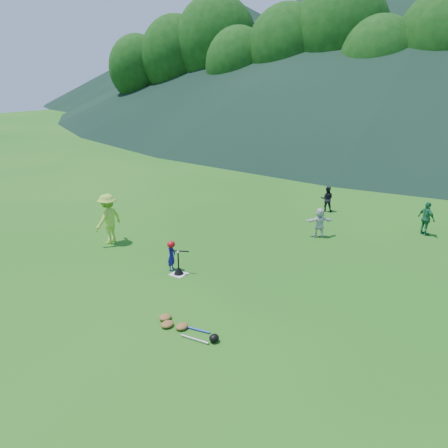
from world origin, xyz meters
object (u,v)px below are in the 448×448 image
Objects in this scene: batter_child at (172,256)px; home_plate at (179,274)px; fielder_b at (327,199)px; fielder_d at (319,222)px; equipment_pile at (181,326)px; fielder_c at (426,219)px; adult_coach at (108,219)px; batting_tee at (179,270)px.

home_plate is at bearing -125.23° from batter_child.
home_plate is at bearing 61.04° from fielder_b.
fielder_d is 7.76m from equipment_pile.
fielder_b reaches higher than equipment_pile.
fielder_c is (5.58, 7.81, 0.63)m from home_plate.
fielder_b reaches higher than batter_child.
home_plate is 0.40× the size of fielder_d.
adult_coach is (-3.37, 0.58, 0.43)m from batter_child.
batting_tee is at bearing 27.17° from fielder_d.
home_plate is at bearing 88.84° from fielder_c.
batting_tee is at bearing 61.04° from fielder_b.
adult_coach is at bearing 71.62° from fielder_c.
batting_tee is at bearing 88.84° from fielder_c.
batting_tee is at bearing 130.16° from equipment_pile.
fielder_d is at bearing -41.91° from batter_child.
equipment_pile is (2.32, -2.45, -0.40)m from batter_child.
fielder_d is at bearing 123.85° from adult_coach.
equipment_pile is at bearing -151.45° from batter_child.
fielder_c reaches higher than batter_child.
fielder_d is (2.69, 5.29, 0.09)m from batter_child.
equipment_pile is (1.95, -2.31, -0.06)m from batting_tee.
fielder_b is at bearing 80.97° from home_plate.
batter_child is at bearing 133.52° from equipment_pile.
adult_coach is at bearing -1.90° from fielder_d.
adult_coach reaches higher than home_plate.
fielder_b is at bearing -113.63° from fielder_d.
adult_coach reaches higher than fielder_d.
fielder_c is 4.04m from fielder_d.
adult_coach is 9.46m from fielder_b.
home_plate is 0.25× the size of adult_coach.
batter_child is 1.37× the size of batting_tee.
batting_tee is (0.00, 0.00, 0.12)m from home_plate.
fielder_b is 4.28m from fielder_c.
equipment_pile is (5.69, -3.03, -0.83)m from adult_coach.
batting_tee is (-1.38, -8.66, -0.43)m from fielder_b.
equipment_pile is (-3.63, -10.12, -0.57)m from fielder_c.
adult_coach is 6.50m from equipment_pile.
fielder_b is 1.65× the size of batting_tee.
home_plate is at bearing 27.17° from fielder_d.
home_plate is 0.40× the size of fielder_b.
batting_tee is 0.38× the size of equipment_pile.
home_plate is 0.61m from batter_child.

